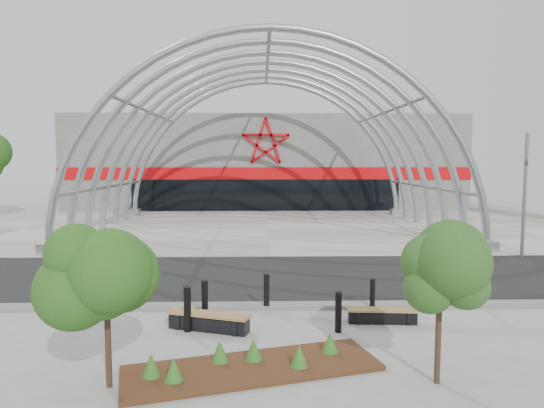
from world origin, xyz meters
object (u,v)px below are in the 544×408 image
signal_pole (525,193)px  bench_1 (382,316)px  bench_0 (209,322)px  street_tree_0 (105,251)px  street_tree_1 (441,260)px  bollard_2 (205,300)px

signal_pole → bench_1: bearing=-134.6°
bench_0 → bench_1: bearing=5.7°
bench_0 → bench_1: bench_0 is taller
street_tree_0 → bench_0: street_tree_0 is taller
signal_pole → bench_0: bearing=-145.3°
street_tree_1 → bench_1: 4.06m
signal_pole → street_tree_0: bearing=-140.4°
street_tree_1 → bench_1: bearing=93.3°
signal_pole → bench_0: size_ratio=2.52×
bench_1 → street_tree_0: bearing=-150.3°
street_tree_1 → bollard_2: size_ratio=3.10×
signal_pole → bench_1: size_ratio=2.96×
street_tree_1 → bench_0: (-4.64, 2.96, -2.17)m
bollard_2 → street_tree_0: bearing=-110.0°
bench_1 → bench_0: bearing=-174.3°
signal_pole → street_tree_0: 18.43m
street_tree_0 → bench_0: (1.54, 2.97, -2.35)m
bench_0 → bench_1: size_ratio=1.17×
signal_pole → bench_0: signal_pole is taller
street_tree_1 → bench_0: bearing=147.5°
street_tree_0 → street_tree_1: size_ratio=1.08×
signal_pole → street_tree_1: bearing=-124.3°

